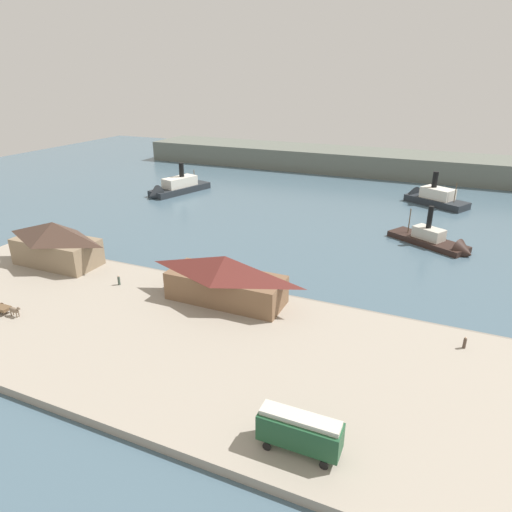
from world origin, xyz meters
TOP-DOWN VIEW (x-y plane):
  - ground_plane at (0.00, 0.00)m, footprint 320.00×320.00m
  - quay_promenade at (0.00, -22.00)m, footprint 110.00×36.00m
  - seawall_edge at (0.00, -3.60)m, footprint 110.00×0.80m
  - ferry_shed_east_terminal at (-35.95, -9.08)m, footprint 16.81×8.11m
  - ferry_shed_central_terminal at (1.21, -9.59)m, footprint 19.58×7.69m
  - street_tram at (22.34, -35.01)m, footprint 8.31×2.85m
  - horse_cart at (-28.02, -27.36)m, footprint 5.64×1.67m
  - pedestrian_standing_center at (37.33, -8.95)m, footprint 0.43×0.43m
  - pedestrian_near_cart at (-18.89, -11.94)m, footprint 0.44×0.44m
  - pedestrian_near_west_shed at (-49.21, -6.84)m, footprint 0.41×0.41m
  - mooring_post_center_east at (-10.94, -4.82)m, footprint 0.44×0.44m
  - ferry_near_quay at (31.99, 33.73)m, footprint 19.68×14.54m
  - ferry_departing_north at (-48.35, 50.87)m, footprint 12.59×23.68m
  - ferry_outer_harbor at (27.62, 71.39)m, footprint 19.98×14.86m
  - far_headland at (0.00, 110.00)m, footprint 180.00×24.00m

SIDE VIEW (x-z plane):
  - ground_plane at x=0.00m, z-range 0.00..0.00m
  - seawall_edge at x=0.00m, z-range 0.00..1.00m
  - quay_promenade at x=0.00m, z-range 0.00..1.20m
  - ferry_near_quay at x=31.99m, z-range -4.25..6.56m
  - mooring_post_center_east at x=-10.94m, z-range 1.20..2.10m
  - ferry_outer_harbor at x=27.62m, z-range -4.03..7.68m
  - ferry_departing_north at x=-48.35m, z-range -3.85..7.51m
  - pedestrian_near_west_shed at x=-49.21m, z-range 1.13..2.80m
  - pedestrian_standing_center at x=37.33m, z-range 1.12..2.87m
  - pedestrian_near_cart at x=-18.89m, z-range 1.12..2.91m
  - horse_cart at x=-28.02m, z-range 1.19..3.06m
  - street_tram at x=22.34m, z-range 1.56..5.82m
  - far_headland at x=0.00m, z-range 0.00..8.00m
  - ferry_shed_central_terminal at x=1.21m, z-range 1.27..9.17m
  - ferry_shed_east_terminal at x=-35.95m, z-range 1.27..9.86m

